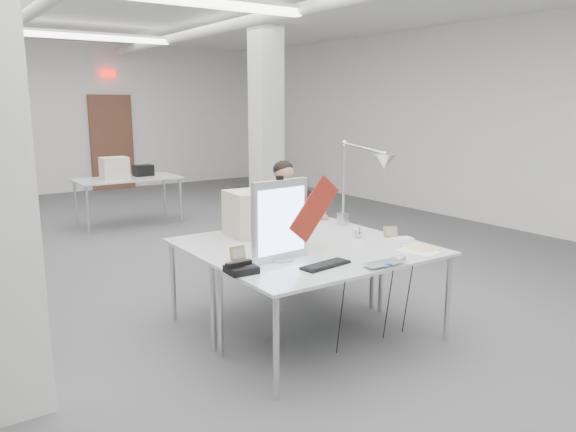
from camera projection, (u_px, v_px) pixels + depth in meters
name	position (u px, v px, depth m)	size (l,w,h in m)	color
room_shell	(194.00, 124.00, 6.31)	(10.04, 14.04, 3.24)	#4B4B4E
desk_main	(339.00, 259.00, 4.36)	(1.80, 0.90, 0.03)	silver
desk_second	(275.00, 236.00, 5.08)	(1.80, 0.90, 0.03)	silver
bg_desk_a	(128.00, 179.00, 8.91)	(1.60, 0.80, 0.03)	silver
office_chair	(282.00, 231.00, 6.01)	(0.57, 0.57, 1.16)	black
seated_person	(284.00, 202.00, 5.91)	(0.52, 0.65, 0.98)	black
monitor	(280.00, 220.00, 4.22)	(0.50, 0.05, 0.62)	silver
pennant	(314.00, 209.00, 4.34)	(0.50, 0.01, 0.21)	maroon
keyboard	(326.00, 265.00, 4.11)	(0.41, 0.14, 0.02)	black
laptop	(389.00, 266.00, 4.08)	(0.34, 0.22, 0.03)	#AAAAAF
mouse	(401.00, 258.00, 4.26)	(0.10, 0.06, 0.04)	#ADADB2
bankers_lamp	(294.00, 228.00, 4.58)	(0.31, 0.12, 0.35)	#E19846
desk_phone	(241.00, 269.00, 3.95)	(0.21, 0.18, 0.05)	black
picture_frame_left	(238.00, 253.00, 4.28)	(0.13, 0.01, 0.10)	#9D8343
picture_frame_right	(390.00, 232.00, 5.00)	(0.13, 0.01, 0.10)	#A48946
desk_clock	(358.00, 232.00, 4.97)	(0.10, 0.10, 0.03)	#BCBDC2
paper_stack_a	(418.00, 251.00, 4.52)	(0.22, 0.32, 0.01)	white
paper_stack_b	(420.00, 248.00, 4.62)	(0.19, 0.26, 0.01)	#D4CD7F
paper_stack_c	(402.00, 238.00, 4.95)	(0.18, 0.13, 0.01)	silver
beige_monitor	(252.00, 213.00, 5.05)	(0.42, 0.40, 0.40)	#BEB79D
architect_lamp	(361.00, 182.00, 5.20)	(0.24, 0.71, 0.91)	silver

